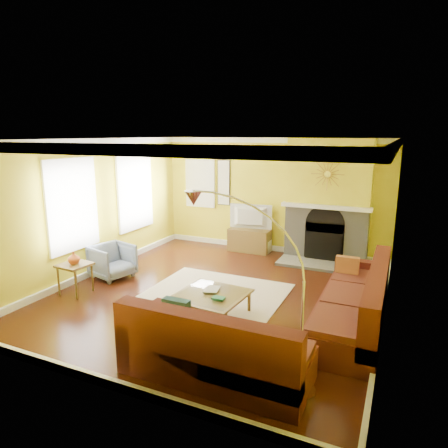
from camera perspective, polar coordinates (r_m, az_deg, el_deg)
The scene contains 27 objects.
floor at distance 7.25m, azimuth -0.76°, elevation -9.93°, with size 5.50×6.00×0.02m, color #4E2010.
ceiling at distance 6.69m, azimuth -0.83°, elevation 12.10°, with size 5.50×6.00×0.02m, color white.
wall_back at distance 9.61m, azimuth 6.88°, elevation 4.08°, with size 5.50×0.02×2.70m, color yellow.
wall_front at distance 4.41m, azimuth -17.79°, elevation -6.91°, with size 5.50×0.02×2.70m, color yellow.
wall_left at distance 8.38m, azimuth -18.16°, elevation 2.25°, with size 0.02×6.00×2.70m, color yellow.
wall_right at distance 6.22m, azimuth 22.89°, elevation -1.62°, with size 0.02×6.00×2.70m, color yellow.
baseboard at distance 7.22m, azimuth -0.76°, elevation -9.41°, with size 5.50×6.00×0.12m, color white, non-canonical shape.
crown_molding at distance 6.69m, azimuth -0.83°, elevation 11.50°, with size 5.50×6.00×0.12m, color white, non-canonical shape.
window_left_near at distance 9.31m, azimuth -12.67°, elevation 4.52°, with size 0.06×1.22×1.72m, color white.
window_left_far at distance 7.90m, azimuth -20.94°, elevation 2.54°, with size 0.06×1.22×1.72m, color white.
window_back at distance 10.26m, azimuth -3.39°, elevation 5.83°, with size 0.82×0.06×1.22m, color white.
wall_art at distance 9.98m, azimuth -0.04°, elevation 5.94°, with size 0.34×0.04×1.14m, color white.
fireplace at distance 9.09m, azimuth 14.61°, elevation 3.26°, with size 1.80×0.40×2.70m, color gray, non-canonical shape.
mantel at distance 8.88m, azimuth 14.31°, elevation 2.40°, with size 1.92×0.22×0.08m, color white.
hearth at distance 8.88m, azimuth 13.51°, elevation -5.69°, with size 1.80×0.70×0.06m, color gray.
sunburst at distance 8.79m, azimuth 14.57°, elevation 6.90°, with size 0.70×0.04×0.70m, color olive, non-canonical shape.
rug at distance 7.30m, azimuth -0.97°, elevation -9.63°, with size 2.40×1.80×0.02m, color beige.
sectional_sofa at distance 5.96m, azimuth 7.84°, elevation -10.44°, with size 2.83×3.84×0.90m, color #5A221D, non-canonical shape.
coffee_table at distance 6.27m, azimuth -1.91°, elevation -11.60°, with size 1.02×1.02×0.40m, color white, non-canonical shape.
media_console at distance 9.68m, azimuth 3.66°, elevation -2.31°, with size 0.99×0.45×0.55m, color brown.
tv at distance 9.54m, azimuth 3.70°, elevation 0.99°, with size 1.02×0.14×0.59m, color black.
subwoofer at distance 9.65m, azimuth 5.72°, elevation -3.15°, with size 0.30×0.30×0.30m, color white.
armchair at distance 8.21m, azimuth -15.64°, elevation -5.12°, with size 0.71×0.73×0.67m, color gray.
side_table at distance 7.62m, azimuth -20.44°, elevation -7.32°, with size 0.50×0.50×0.55m, color brown, non-canonical shape.
vase at distance 7.51m, azimuth -20.66°, elevation -4.55°, with size 0.21×0.21×0.22m, color #D75B24.
book at distance 6.33m, azimuth -2.76°, elevation -9.23°, with size 0.22×0.30×0.03m, color white.
arc_lamp at distance 4.45m, azimuth 3.76°, elevation -9.79°, with size 1.37×0.36×2.16m, color silver, non-canonical shape.
Camera 1 is at (2.85, -6.05, 2.79)m, focal length 32.00 mm.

